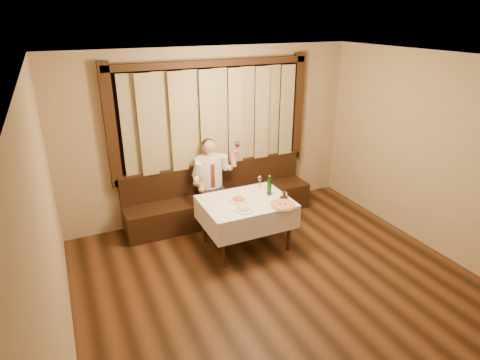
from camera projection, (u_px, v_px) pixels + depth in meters
name	position (u px, v px, depth m)	size (l,w,h in m)	color
room	(272.00, 169.00, 4.89)	(5.01, 6.01, 2.81)	black
banquette	(220.00, 201.00, 6.82)	(3.20, 0.61, 0.94)	black
dining_table	(246.00, 207.00, 5.83)	(1.27, 0.97, 0.76)	black
pizza	(283.00, 205.00, 5.62)	(0.36, 0.36, 0.04)	white
pasta_red	(239.00, 198.00, 5.77)	(0.28, 0.28, 0.10)	white
pasta_cream	(244.00, 207.00, 5.49)	(0.29, 0.29, 0.10)	white
green_bottle	(269.00, 187.00, 5.92)	(0.07, 0.07, 0.31)	#104F1A
table_wine_glass	(260.00, 179.00, 6.20)	(0.07, 0.07, 0.18)	white
cruet_caddy	(284.00, 196.00, 5.83)	(0.11, 0.07, 0.12)	black
seated_man	(212.00, 176.00, 6.48)	(0.78, 0.58, 1.42)	black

